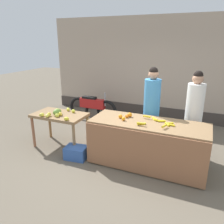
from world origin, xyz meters
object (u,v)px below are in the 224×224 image
(vendor_woman_blue_shirt, at_px, (151,110))
(produce_sack, at_px, (106,131))
(vendor_woman_white_shirt, at_px, (194,115))
(parked_motorcycle, at_px, (92,107))
(produce_crate, at_px, (76,153))

(vendor_woman_blue_shirt, xyz_separation_m, produce_sack, (-1.07, -0.03, -0.65))
(vendor_woman_white_shirt, distance_m, parked_motorcycle, 3.23)
(produce_crate, distance_m, produce_sack, 1.02)
(parked_motorcycle, height_order, produce_sack, parked_motorcycle)
(vendor_woman_white_shirt, height_order, produce_crate, vendor_woman_white_shirt)
(vendor_woman_blue_shirt, xyz_separation_m, produce_crate, (-1.29, -1.01, -0.79))
(produce_crate, bearing_deg, produce_sack, 77.54)
(parked_motorcycle, bearing_deg, produce_crate, -69.96)
(parked_motorcycle, distance_m, produce_sack, 1.65)
(vendor_woman_blue_shirt, bearing_deg, produce_sack, -178.51)
(parked_motorcycle, relative_size, produce_sack, 2.93)
(vendor_woman_blue_shirt, relative_size, produce_crate, 4.16)
(vendor_woman_white_shirt, distance_m, produce_crate, 2.51)
(parked_motorcycle, relative_size, produce_crate, 3.64)
(produce_crate, relative_size, produce_sack, 0.80)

